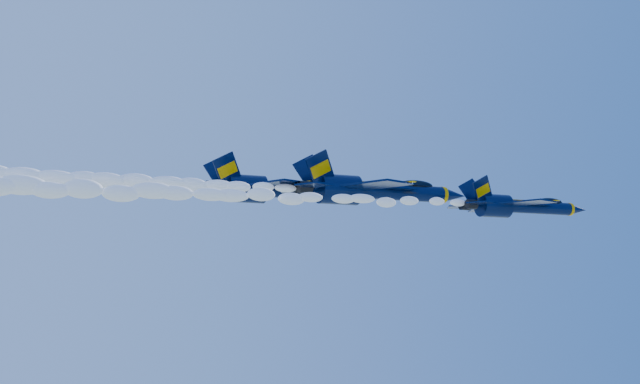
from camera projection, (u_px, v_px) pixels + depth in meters
name	position (u px, v px, depth m)	size (l,w,h in m)	color
jet_lead	(519.00, 206.00, 89.22)	(14.97, 12.28, 5.56)	black
smoke_trail_jet_lead	(187.00, 194.00, 75.48)	(55.55, 2.03, 1.82)	white
jet_second	(373.00, 190.00, 91.87)	(19.83, 16.27, 7.37)	black
smoke_trail_jet_second	(1.00, 175.00, 77.30)	(55.55, 2.69, 2.42)	white
jet_third	(279.00, 189.00, 94.52)	(19.02, 15.60, 7.07)	black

